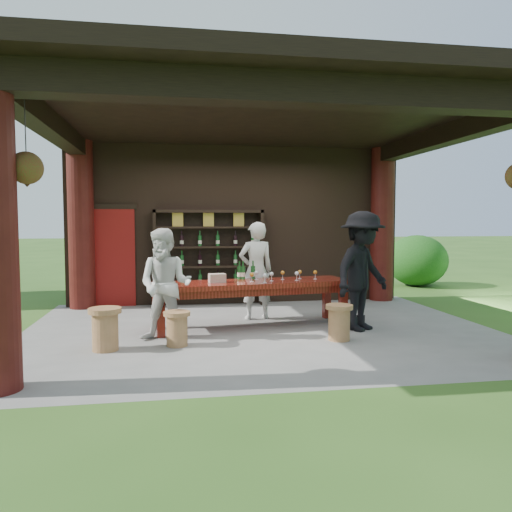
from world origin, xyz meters
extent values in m
plane|color=#2D5119|center=(0.00, 0.00, 0.00)|extent=(90.00, 90.00, 0.00)
cube|color=slate|center=(0.00, 0.00, -0.05)|extent=(7.40, 5.90, 0.10)
cube|color=black|center=(0.00, 2.75, 1.65)|extent=(7.00, 0.18, 3.30)
cube|color=maroon|center=(-2.60, 2.65, 1.00)|extent=(0.95, 0.06, 2.00)
cylinder|color=#380C0A|center=(-3.15, 2.55, 1.65)|extent=(0.50, 0.50, 3.30)
cylinder|color=#380C0A|center=(3.15, 2.55, 1.65)|extent=(0.50, 0.50, 3.30)
cube|color=black|center=(0.00, -2.40, 3.15)|extent=(6.70, 0.35, 0.35)
cube|color=black|center=(-3.15, 0.00, 3.15)|extent=(0.30, 5.20, 0.30)
cube|color=black|center=(3.15, 0.00, 3.15)|extent=(0.30, 5.20, 0.30)
cube|color=black|center=(0.00, 0.00, 3.40)|extent=(7.50, 6.00, 0.20)
cylinder|color=black|center=(-2.85, -2.20, 2.62)|extent=(0.01, 0.01, 0.75)
cone|color=black|center=(-2.85, -2.20, 2.17)|extent=(0.32, 0.32, 0.18)
sphere|color=#1E5919|center=(-2.85, -2.20, 2.28)|extent=(0.34, 0.34, 0.34)
cube|color=#4F140B|center=(-0.11, 0.24, 0.71)|extent=(3.32, 1.26, 0.08)
cube|color=#4F140B|center=(-0.11, 0.24, 0.61)|extent=(3.11, 1.08, 0.12)
cube|color=#4F140B|center=(-1.55, -0.27, 0.34)|extent=(0.13, 0.13, 0.67)
cube|color=#4F140B|center=(1.42, 0.12, 0.34)|extent=(0.13, 0.13, 0.67)
cube|color=#4F140B|center=(-1.64, 0.35, 0.34)|extent=(0.13, 0.13, 0.67)
cube|color=#4F140B|center=(1.34, 0.75, 0.34)|extent=(0.13, 0.13, 0.67)
cylinder|color=olive|center=(-1.32, -0.85, 0.21)|extent=(0.29, 0.29, 0.43)
cylinder|color=olive|center=(-1.32, -0.85, 0.45)|extent=(0.37, 0.37, 0.06)
cylinder|color=olive|center=(1.01, -0.90, 0.23)|extent=(0.31, 0.31, 0.46)
cylinder|color=olive|center=(1.01, -0.90, 0.49)|extent=(0.39, 0.39, 0.06)
cylinder|color=olive|center=(-2.27, -0.93, 0.25)|extent=(0.34, 0.34, 0.51)
cylinder|color=olive|center=(-2.27, -0.93, 0.54)|extent=(0.44, 0.44, 0.07)
imported|color=beige|center=(0.08, 0.88, 0.86)|extent=(0.68, 0.50, 1.71)
imported|color=silver|center=(-1.47, -0.54, 0.81)|extent=(0.94, 0.83, 1.63)
imported|color=black|center=(1.59, -0.30, 0.94)|extent=(1.40, 1.28, 1.89)
cube|color=#BF6672|center=(-0.67, 0.16, 0.82)|extent=(0.28, 0.21, 0.14)
ellipsoid|color=#194C14|center=(5.06, 4.63, 0.58)|extent=(1.60, 1.60, 1.36)
camera|label=1|loc=(-1.35, -7.75, 1.73)|focal=35.00mm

